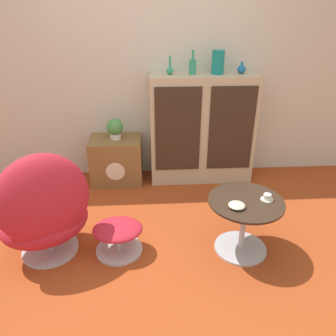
% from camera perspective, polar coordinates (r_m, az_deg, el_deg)
% --- Properties ---
extents(ground_plane, '(12.00, 12.00, 0.00)m').
position_cam_1_polar(ground_plane, '(2.73, -2.05, -16.00)').
color(ground_plane, '#9E3D19').
extents(wall_back, '(6.40, 0.06, 2.60)m').
position_cam_1_polar(wall_back, '(3.67, -3.13, 18.14)').
color(wall_back, beige).
rests_on(wall_back, ground_plane).
extents(sideboard, '(1.13, 0.38, 1.20)m').
position_cam_1_polar(sideboard, '(3.67, 5.89, 6.77)').
color(sideboard, tan).
rests_on(sideboard, ground_plane).
extents(tv_console, '(0.56, 0.43, 0.52)m').
position_cam_1_polar(tv_console, '(3.76, -8.92, 1.41)').
color(tv_console, brown).
rests_on(tv_console, ground_plane).
extents(egg_chair, '(0.91, 0.88, 0.94)m').
position_cam_1_polar(egg_chair, '(2.70, -20.74, -7.02)').
color(egg_chair, '#B7B7BC').
rests_on(egg_chair, ground_plane).
extents(ottoman, '(0.41, 0.39, 0.26)m').
position_cam_1_polar(ottoman, '(2.75, -8.71, -11.19)').
color(ottoman, '#B7B7BC').
rests_on(ottoman, ground_plane).
extents(coffee_table, '(0.59, 0.59, 0.48)m').
position_cam_1_polar(coffee_table, '(2.73, 13.05, -8.80)').
color(coffee_table, '#B7B7BC').
rests_on(coffee_table, ground_plane).
extents(vase_leftmost, '(0.07, 0.07, 0.18)m').
position_cam_1_polar(vase_leftmost, '(3.47, 0.34, 16.75)').
color(vase_leftmost, '#2D8E6B').
rests_on(vase_leftmost, sideboard).
extents(vase_inner_left, '(0.07, 0.07, 0.23)m').
position_cam_1_polar(vase_inner_left, '(3.49, 4.29, 17.30)').
color(vase_inner_left, '#2D8E6B').
rests_on(vase_inner_left, sideboard).
extents(vase_inner_right, '(0.13, 0.13, 0.24)m').
position_cam_1_polar(vase_inner_right, '(3.52, 8.69, 17.79)').
color(vase_inner_right, '#147A75').
rests_on(vase_inner_right, sideboard).
extents(vase_rightmost, '(0.09, 0.09, 0.12)m').
position_cam_1_polar(vase_rightmost, '(3.59, 12.69, 16.47)').
color(vase_rightmost, '#196699').
rests_on(vase_rightmost, sideboard).
extents(potted_plant, '(0.18, 0.18, 0.23)m').
position_cam_1_polar(potted_plant, '(3.62, -9.22, 6.88)').
color(potted_plant, silver).
rests_on(potted_plant, tv_console).
extents(teacup, '(0.10, 0.10, 0.05)m').
position_cam_1_polar(teacup, '(2.67, 16.87, -4.95)').
color(teacup, silver).
rests_on(teacup, coffee_table).
extents(bowl, '(0.13, 0.13, 0.04)m').
position_cam_1_polar(bowl, '(2.52, 11.89, -6.38)').
color(bowl, beige).
rests_on(bowl, coffee_table).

